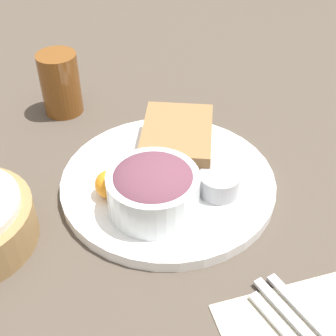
{
  "coord_description": "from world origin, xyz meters",
  "views": [
    {
      "loc": [
        -0.51,
        0.15,
        0.48
      ],
      "look_at": [
        0.0,
        0.0,
        0.04
      ],
      "focal_mm": 50.0,
      "sensor_mm": 36.0,
      "label": 1
    }
  ],
  "objects_px": {
    "plate": "(168,183)",
    "knife": "(309,336)",
    "drink_glass": "(60,84)",
    "salad_bowl": "(153,188)",
    "sandwich": "(177,141)",
    "dressing_cup": "(219,183)",
    "fork": "(320,329)"
  },
  "relations": [
    {
      "from": "fork",
      "to": "salad_bowl",
      "type": "bearing_deg",
      "value": -165.23
    },
    {
      "from": "sandwich",
      "to": "dressing_cup",
      "type": "xyz_separation_m",
      "value": [
        -0.1,
        -0.03,
        -0.01
      ]
    },
    {
      "from": "fork",
      "to": "knife",
      "type": "relative_size",
      "value": 0.95
    },
    {
      "from": "dressing_cup",
      "to": "knife",
      "type": "height_order",
      "value": "dressing_cup"
    },
    {
      "from": "salad_bowl",
      "to": "fork",
      "type": "height_order",
      "value": "salad_bowl"
    },
    {
      "from": "sandwich",
      "to": "drink_glass",
      "type": "bearing_deg",
      "value": 37.1
    },
    {
      "from": "dressing_cup",
      "to": "fork",
      "type": "bearing_deg",
      "value": -171.82
    },
    {
      "from": "fork",
      "to": "knife",
      "type": "height_order",
      "value": "same"
    },
    {
      "from": "drink_glass",
      "to": "fork",
      "type": "xyz_separation_m",
      "value": [
        -0.54,
        -0.22,
        -0.05
      ]
    },
    {
      "from": "sandwich",
      "to": "dressing_cup",
      "type": "bearing_deg",
      "value": -162.85
    },
    {
      "from": "plate",
      "to": "knife",
      "type": "height_order",
      "value": "plate"
    },
    {
      "from": "sandwich",
      "to": "fork",
      "type": "distance_m",
      "value": 0.34
    },
    {
      "from": "knife",
      "to": "sandwich",
      "type": "bearing_deg",
      "value": 172.75
    },
    {
      "from": "plate",
      "to": "knife",
      "type": "bearing_deg",
      "value": -164.74
    },
    {
      "from": "plate",
      "to": "fork",
      "type": "height_order",
      "value": "plate"
    },
    {
      "from": "plate",
      "to": "salad_bowl",
      "type": "relative_size",
      "value": 2.54
    },
    {
      "from": "fork",
      "to": "drink_glass",
      "type": "bearing_deg",
      "value": -173.04
    },
    {
      "from": "sandwich",
      "to": "knife",
      "type": "height_order",
      "value": "sandwich"
    },
    {
      "from": "drink_glass",
      "to": "salad_bowl",
      "type": "bearing_deg",
      "value": -164.11
    },
    {
      "from": "salad_bowl",
      "to": "fork",
      "type": "bearing_deg",
      "value": -149.96
    },
    {
      "from": "sandwich",
      "to": "salad_bowl",
      "type": "relative_size",
      "value": 1.36
    },
    {
      "from": "sandwich",
      "to": "dressing_cup",
      "type": "distance_m",
      "value": 0.11
    },
    {
      "from": "salad_bowl",
      "to": "knife",
      "type": "bearing_deg",
      "value": -153.79
    },
    {
      "from": "dressing_cup",
      "to": "knife",
      "type": "distance_m",
      "value": 0.24
    },
    {
      "from": "plate",
      "to": "dressing_cup",
      "type": "relative_size",
      "value": 5.4
    },
    {
      "from": "sandwich",
      "to": "drink_glass",
      "type": "relative_size",
      "value": 1.51
    },
    {
      "from": "fork",
      "to": "plate",
      "type": "bearing_deg",
      "value": -176.54
    },
    {
      "from": "plate",
      "to": "drink_glass",
      "type": "relative_size",
      "value": 2.83
    },
    {
      "from": "dressing_cup",
      "to": "knife",
      "type": "relative_size",
      "value": 0.34
    },
    {
      "from": "plate",
      "to": "sandwich",
      "type": "bearing_deg",
      "value": -29.68
    },
    {
      "from": "sandwich",
      "to": "fork",
      "type": "xyz_separation_m",
      "value": [
        -0.34,
        -0.07,
        -0.04
      ]
    },
    {
      "from": "dressing_cup",
      "to": "plate",
      "type": "bearing_deg",
      "value": 51.48
    }
  ]
}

